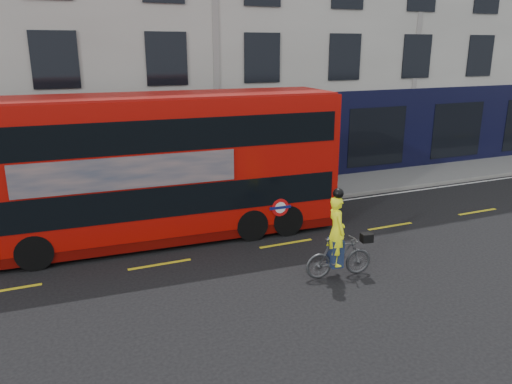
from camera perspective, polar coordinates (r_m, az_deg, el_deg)
ground at (r=14.57m, az=6.10°, el=-7.94°), size 120.00×120.00×0.00m
pavement at (r=20.10m, az=-2.88°, el=-0.78°), size 60.00×3.00×0.12m
kerb at (r=18.76m, az=-1.29°, el=-2.00°), size 60.00×0.12×0.13m
building_terrace at (r=25.41m, az=-8.49°, el=19.61°), size 50.00×10.07×15.00m
road_edge_line at (r=18.51m, az=-0.95°, el=-2.45°), size 58.00×0.10×0.01m
lane_dashes at (r=15.78m, az=3.46°, el=-5.89°), size 58.00×0.12×0.01m
bus at (r=15.81m, az=-10.98°, el=2.80°), size 11.47×3.13×4.58m
cyclist at (r=13.47m, az=9.38°, el=-6.28°), size 1.92×0.77×2.48m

